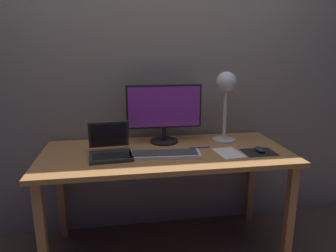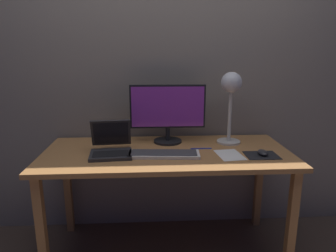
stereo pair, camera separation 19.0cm
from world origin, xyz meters
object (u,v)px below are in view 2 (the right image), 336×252
Objects in this scene: laptop at (111,144)px; desk_lamp at (231,92)px; monitor at (168,110)px; keyboard_main at (164,154)px; pen at (201,148)px; mouse at (263,152)px.

desk_lamp is (0.80, 0.17, 0.31)m from laptop.
monitor reaches higher than keyboard_main.
desk_lamp is (0.47, 0.25, 0.35)m from keyboard_main.
desk_lamp reaches higher than laptop.
mouse is at bearing -22.25° from pen.
laptop is 0.59m from pen.
monitor reaches higher than pen.
keyboard_main is 0.35m from laptop.
mouse is at bearing -28.99° from monitor.
pen is at bearing -148.90° from desk_lamp.
mouse is at bearing -2.66° from keyboard_main.
laptop is 3.19× the size of mouse.
keyboard_main is at bearing -13.49° from laptop.
keyboard_main is at bearing -97.74° from monitor.
desk_lamp reaches higher than mouse.
desk_lamp is 0.44m from pen.
mouse is (0.61, -0.03, 0.01)m from keyboard_main.
laptop is 0.88m from desk_lamp.
keyboard_main is 0.28m from pen.
desk_lamp reaches higher than pen.
monitor is 0.37m from keyboard_main.
desk_lamp is at bearing 31.10° from pen.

